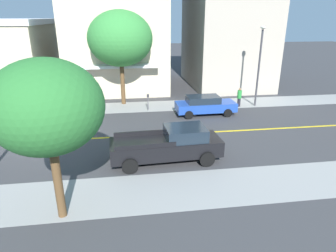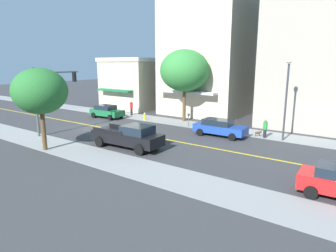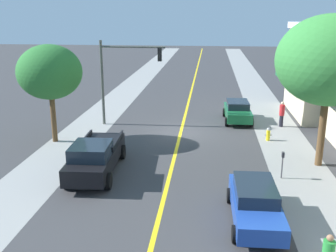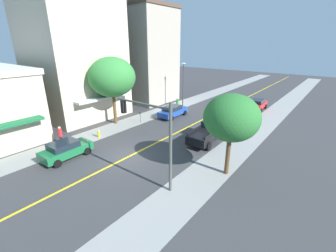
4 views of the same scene
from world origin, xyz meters
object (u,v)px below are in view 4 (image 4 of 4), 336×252
Objects in this scene: green_sedan_left_curb at (66,149)px; pedestrian_red_shirt at (60,135)px; street_tree_right_corner at (232,118)px; small_dog at (174,108)px; street_lamp at (183,80)px; blue_sedan_left_curb at (173,111)px; street_tree_left_near at (112,77)px; black_pickup_truck at (209,131)px; fire_hydrant at (99,133)px; parking_meter at (140,116)px; pedestrian_green_shirt at (177,103)px; traffic_light_mast at (153,129)px; red_sedan_right_curb at (257,104)px.

green_sedan_left_curb is 2.30× the size of pedestrian_red_shirt.
street_tree_right_corner reaches higher than small_dog.
street_lamp is 1.41× the size of blue_sedan_left_curb.
street_tree_left_near is 1.33× the size of black_pickup_truck.
fire_hydrant is 0.62× the size of parking_meter.
street_tree_left_near is 8.62m from pedestrian_red_shirt.
parking_meter is at bearing -63.04° from pedestrian_green_shirt.
pedestrian_red_shirt is (-1.49, -9.27, 0.07)m from parking_meter.
pedestrian_red_shirt is at bearing 3.34° from traffic_light_mast.
parking_meter is at bearing 6.37° from green_sedan_left_curb.
fire_hydrant is 10.47m from blue_sedan_left_curb.
pedestrian_green_shirt reaches higher than green_sedan_left_curb.
pedestrian_red_shirt is (-11.28, -0.66, -3.04)m from traffic_light_mast.
street_lamp reaches higher than blue_sedan_left_curb.
street_lamp is 18.86m from pedestrian_red_shirt.
street_lamp is at bearing 79.11° from street_tree_left_near.
street_tree_right_corner is 14.36m from parking_meter.
parking_meter is 4.65m from blue_sedan_left_curb.
red_sedan_right_curb is at bearing 65.11° from fire_hydrant.
green_sedan_left_curb is 13.28m from black_pickup_truck.
black_pickup_truck is (11.47, 2.40, -4.61)m from street_tree_left_near.
street_tree_left_near is 6.82m from fire_hydrant.
street_tree_right_corner is 13.67m from green_sedan_left_curb.
street_tree_right_corner is 19.08m from street_lamp.
street_tree_left_near reaches higher than green_sedan_left_curb.
street_lamp reaches higher than black_pickup_truck.
pedestrian_red_shirt reaches higher than pedestrian_green_shirt.
street_tree_left_near is at bearing 117.96° from fire_hydrant.
traffic_light_mast reaches higher than fire_hydrant.
street_lamp reaches higher than red_sedan_right_curb.
pedestrian_green_shirt is 2.79× the size of small_dog.
street_lamp is 4.30m from small_dog.
fire_hydrant is (2.11, -3.98, -5.12)m from street_tree_left_near.
street_tree_right_corner is 15.89m from pedestrian_red_shirt.
parking_meter is 0.21× the size of street_lamp.
black_pickup_truck reaches higher than red_sedan_right_curb.
parking_meter is (0.15, 5.97, 0.48)m from fire_hydrant.
street_tree_left_near is at bearing 146.44° from blue_sedan_left_curb.
pedestrian_green_shirt reaches higher than blue_sedan_left_curb.
fire_hydrant is at bearing -91.42° from parking_meter.
street_tree_right_corner is 18.15m from small_dog.
pedestrian_green_shirt is (-0.02, 7.79, -0.06)m from parking_meter.
black_pickup_truck reaches higher than pedestrian_red_shirt.
street_lamp is 4.09× the size of pedestrian_green_shirt.
small_dog is (2.07, 9.15, -5.22)m from street_tree_left_near.
fire_hydrant is 0.14× the size of black_pickup_truck.
green_sedan_left_curb is 17.66m from small_dog.
street_lamp is 20.05m from green_sedan_left_curb.
black_pickup_truck is (9.35, 6.37, 0.51)m from fire_hydrant.
blue_sedan_left_curb reaches higher than parking_meter.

